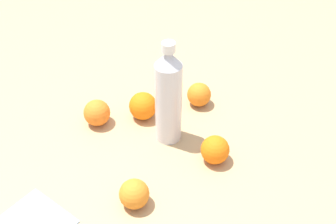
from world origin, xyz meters
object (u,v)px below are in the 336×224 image
Objects in this scene: water_bottle at (168,96)px; orange_0 at (215,150)px; orange_1 at (199,95)px; orange_4 at (97,113)px; orange_2 at (143,106)px; orange_3 at (134,194)px.

water_bottle is 0.17m from orange_0.
orange_4 is at bearing -122.23° from orange_1.
orange_1 is 0.16m from orange_2.
water_bottle reaches higher than orange_2.
orange_3 is 0.29m from orange_4.
orange_3 is (0.11, -0.37, 0.00)m from orange_1.
orange_3 is 0.95× the size of orange_4.
orange_0 is 0.22m from orange_1.
orange_0 is 1.05× the size of orange_1.
water_bottle is 0.25m from orange_3.
orange_1 is at bearing 54.59° from water_bottle.
orange_0 is (0.14, 0.01, -0.10)m from water_bottle.
orange_1 is at bearing 61.20° from orange_2.
orange_2 is 1.13× the size of orange_3.
orange_4 reaches higher than orange_3.
orange_1 is 0.89× the size of orange_2.
water_bottle is 0.21m from orange_4.
orange_4 is (-0.07, -0.10, -0.00)m from orange_2.
orange_2 is (-0.24, 0.01, 0.00)m from orange_0.
orange_3 is at bearing -102.92° from orange_0.
orange_1 is at bearing 106.98° from orange_3.
orange_4 reaches higher than orange_1.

